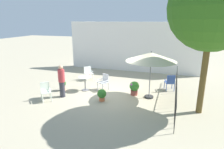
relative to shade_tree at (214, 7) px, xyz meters
name	(u,v)px	position (x,y,z in m)	size (l,w,h in m)	color
ground_plane	(110,93)	(-4.23, 0.82, -4.16)	(60.00, 60.00, 0.00)	tan
villa_facade	(132,47)	(-4.23, 5.71, -2.38)	(9.59, 0.30, 3.56)	white
terrace_railing	(176,88)	(-1.01, 0.82, -3.48)	(0.03, 6.04, 1.01)	black
shade_tree	(214,7)	(0.00, 0.00, 0.00)	(3.37, 3.21, 5.75)	brown
patio_umbrella_0	(151,57)	(-2.24, 0.89, -2.13)	(2.38, 2.38, 2.31)	#2D2D2D
cafe_table_0	(85,81)	(-5.67, 0.81, -3.62)	(0.72, 0.72, 0.77)	silver
patio_chair_0	(170,82)	(-1.32, 2.22, -3.65)	(0.58, 0.58, 0.89)	#304D9C
patio_chair_1	(88,72)	(-6.33, 2.63, -3.66)	(0.67, 0.67, 0.84)	white
patio_chair_2	(104,81)	(-4.74, 1.22, -3.65)	(0.63, 0.63, 0.88)	silver
patio_chair_3	(46,90)	(-6.85, -1.00, -3.65)	(0.63, 0.63, 0.88)	white
potted_plant_0	(89,73)	(-6.60, 3.27, -3.89)	(0.27, 0.26, 0.48)	#CE6B43
potted_plant_1	(102,94)	(-4.31, -0.22, -3.84)	(0.43, 0.43, 0.58)	#CE6B40
potted_plant_2	(134,88)	(-3.02, 1.01, -3.76)	(0.49, 0.49, 0.71)	#95473C
potted_plant_3	(62,85)	(-6.83, 0.42, -3.83)	(0.37, 0.37, 0.59)	#B46240
standing_person	(62,81)	(-6.35, -0.36, -3.33)	(0.38, 0.38, 1.61)	#33333D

